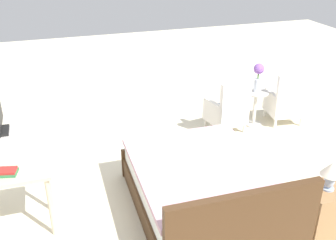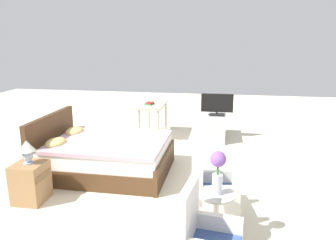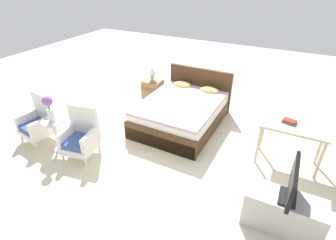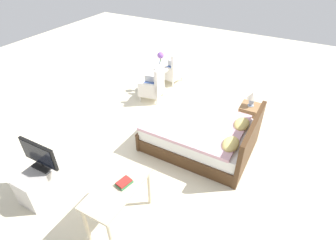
{
  "view_description": "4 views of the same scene",
  "coord_description": "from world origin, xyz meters",
  "px_view_note": "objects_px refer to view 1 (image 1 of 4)",
  "views": [
    {
      "loc": [
        1.37,
        4.33,
        3.02
      ],
      "look_at": [
        0.0,
        0.06,
        0.83
      ],
      "focal_mm": 42.0,
      "sensor_mm": 36.0,
      "label": 1
    },
    {
      "loc": [
        -5.07,
        -0.94,
        2.23
      ],
      "look_at": [
        0.35,
        -0.05,
        0.83
      ],
      "focal_mm": 35.0,
      "sensor_mm": 36.0,
      "label": 2
    },
    {
      "loc": [
        1.82,
        -3.56,
        3.01
      ],
      "look_at": [
        -0.06,
        0.11,
        0.55
      ],
      "focal_mm": 28.0,
      "sensor_mm": 36.0,
      "label": 3
    },
    {
      "loc": [
        3.75,
        2.3,
        3.58
      ],
      "look_at": [
        0.08,
        0.32,
        0.58
      ],
      "focal_mm": 28.0,
      "sensor_mm": 36.0,
      "label": 4
    }
  ],
  "objects_px": {
    "side_table": "(255,104)",
    "tv_stand": "(5,149)",
    "table_lamp": "(331,172)",
    "armchair_by_window_left": "(286,102)",
    "flower_vase": "(258,75)",
    "armchair_by_window_right": "(228,111)",
    "nightstand": "(323,210)",
    "book_stack": "(6,172)",
    "bed": "(204,193)"
  },
  "relations": [
    {
      "from": "armchair_by_window_right",
      "to": "side_table",
      "type": "bearing_deg",
      "value": -171.42
    },
    {
      "from": "armchair_by_window_right",
      "to": "table_lamp",
      "type": "distance_m",
      "value": 2.5
    },
    {
      "from": "bed",
      "to": "nightstand",
      "type": "bearing_deg",
      "value": 149.73
    },
    {
      "from": "nightstand",
      "to": "book_stack",
      "type": "distance_m",
      "value": 3.37
    },
    {
      "from": "book_stack",
      "to": "tv_stand",
      "type": "bearing_deg",
      "value": -83.35
    },
    {
      "from": "side_table",
      "to": "flower_vase",
      "type": "relative_size",
      "value": 1.27
    },
    {
      "from": "armchair_by_window_right",
      "to": "side_table",
      "type": "distance_m",
      "value": 0.55
    },
    {
      "from": "side_table",
      "to": "table_lamp",
      "type": "relative_size",
      "value": 1.84
    },
    {
      "from": "table_lamp",
      "to": "side_table",
      "type": "bearing_deg",
      "value": -102.89
    },
    {
      "from": "tv_stand",
      "to": "armchair_by_window_left",
      "type": "bearing_deg",
      "value": 179.92
    },
    {
      "from": "table_lamp",
      "to": "book_stack",
      "type": "height_order",
      "value": "table_lamp"
    },
    {
      "from": "nightstand",
      "to": "book_stack",
      "type": "xyz_separation_m",
      "value": [
        3.18,
        -0.99,
        0.51
      ]
    },
    {
      "from": "flower_vase",
      "to": "nightstand",
      "type": "xyz_separation_m",
      "value": [
        0.58,
        2.55,
        -0.62
      ]
    },
    {
      "from": "bed",
      "to": "book_stack",
      "type": "height_order",
      "value": "bed"
    },
    {
      "from": "bed",
      "to": "armchair_by_window_right",
      "type": "bearing_deg",
      "value": -122.63
    },
    {
      "from": "armchair_by_window_left",
      "to": "table_lamp",
      "type": "xyz_separation_m",
      "value": [
        1.13,
        2.47,
        0.39
      ]
    },
    {
      "from": "armchair_by_window_left",
      "to": "book_stack",
      "type": "height_order",
      "value": "armchair_by_window_left"
    },
    {
      "from": "side_table",
      "to": "flower_vase",
      "type": "height_order",
      "value": "flower_vase"
    },
    {
      "from": "nightstand",
      "to": "tv_stand",
      "type": "xyz_separation_m",
      "value": [
        3.35,
        -2.47,
        -0.01
      ]
    },
    {
      "from": "armchair_by_window_right",
      "to": "nightstand",
      "type": "bearing_deg",
      "value": 88.98
    },
    {
      "from": "armchair_by_window_left",
      "to": "side_table",
      "type": "relative_size",
      "value": 1.51
    },
    {
      "from": "flower_vase",
      "to": "armchair_by_window_right",
      "type": "bearing_deg",
      "value": 8.58
    },
    {
      "from": "bed",
      "to": "flower_vase",
      "type": "xyz_separation_m",
      "value": [
        -1.7,
        -1.9,
        0.6
      ]
    },
    {
      "from": "side_table",
      "to": "nightstand",
      "type": "height_order",
      "value": "side_table"
    },
    {
      "from": "armchair_by_window_left",
      "to": "flower_vase",
      "type": "xyz_separation_m",
      "value": [
        0.54,
        -0.08,
        0.53
      ]
    },
    {
      "from": "side_table",
      "to": "table_lamp",
      "type": "height_order",
      "value": "table_lamp"
    },
    {
      "from": "armchair_by_window_right",
      "to": "tv_stand",
      "type": "height_order",
      "value": "armchair_by_window_right"
    },
    {
      "from": "armchair_by_window_right",
      "to": "nightstand",
      "type": "distance_m",
      "value": 2.47
    },
    {
      "from": "bed",
      "to": "side_table",
      "type": "distance_m",
      "value": 2.55
    },
    {
      "from": "book_stack",
      "to": "bed",
      "type": "bearing_deg",
      "value": 170.76
    },
    {
      "from": "side_table",
      "to": "book_stack",
      "type": "height_order",
      "value": "book_stack"
    },
    {
      "from": "armchair_by_window_left",
      "to": "side_table",
      "type": "distance_m",
      "value": 0.55
    },
    {
      "from": "armchair_by_window_left",
      "to": "flower_vase",
      "type": "bearing_deg",
      "value": -8.58
    },
    {
      "from": "armchair_by_window_left",
      "to": "book_stack",
      "type": "relative_size",
      "value": 3.86
    },
    {
      "from": "nightstand",
      "to": "flower_vase",
      "type": "bearing_deg",
      "value": -102.9
    },
    {
      "from": "nightstand",
      "to": "table_lamp",
      "type": "xyz_separation_m",
      "value": [
        0.0,
        0.0,
        0.49
      ]
    },
    {
      "from": "side_table",
      "to": "tv_stand",
      "type": "bearing_deg",
      "value": 1.09
    },
    {
      "from": "bed",
      "to": "nightstand",
      "type": "relative_size",
      "value": 3.74
    },
    {
      "from": "armchair_by_window_left",
      "to": "side_table",
      "type": "height_order",
      "value": "armchair_by_window_left"
    },
    {
      "from": "nightstand",
      "to": "book_stack",
      "type": "bearing_deg",
      "value": -17.27
    },
    {
      "from": "tv_stand",
      "to": "nightstand",
      "type": "bearing_deg",
      "value": 143.56
    },
    {
      "from": "table_lamp",
      "to": "armchair_by_window_right",
      "type": "bearing_deg",
      "value": -91.02
    },
    {
      "from": "armchair_by_window_right",
      "to": "nightstand",
      "type": "relative_size",
      "value": 1.66
    },
    {
      "from": "armchair_by_window_right",
      "to": "book_stack",
      "type": "xyz_separation_m",
      "value": [
        3.22,
        1.48,
        0.41
      ]
    },
    {
      "from": "armchair_by_window_left",
      "to": "tv_stand",
      "type": "bearing_deg",
      "value": -0.08
    },
    {
      "from": "bed",
      "to": "side_table",
      "type": "bearing_deg",
      "value": -131.9
    },
    {
      "from": "table_lamp",
      "to": "tv_stand",
      "type": "distance_m",
      "value": 4.2
    },
    {
      "from": "flower_vase",
      "to": "tv_stand",
      "type": "relative_size",
      "value": 0.5
    },
    {
      "from": "table_lamp",
      "to": "tv_stand",
      "type": "bearing_deg",
      "value": -36.45
    },
    {
      "from": "armchair_by_window_right",
      "to": "book_stack",
      "type": "bearing_deg",
      "value": 24.68
    }
  ]
}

